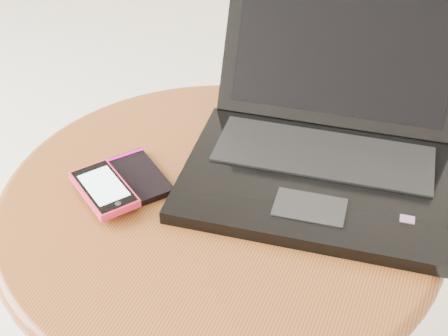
% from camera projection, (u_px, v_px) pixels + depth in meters
% --- Properties ---
extents(table, '(0.60, 0.60, 0.47)m').
position_uv_depth(table, '(219.00, 252.00, 0.94)').
color(table, brown).
rests_on(table, ground).
extents(laptop, '(0.39, 0.39, 0.22)m').
position_uv_depth(laptop, '(325.00, 142.00, 0.91)').
color(laptop, black).
rests_on(laptop, table).
extents(phone_black, '(0.12, 0.11, 0.01)m').
position_uv_depth(phone_black, '(139.00, 176.00, 0.91)').
color(phone_black, black).
rests_on(phone_black, table).
extents(phone_pink, '(0.12, 0.11, 0.01)m').
position_uv_depth(phone_pink, '(104.00, 189.00, 0.87)').
color(phone_pink, '#DB2247').
rests_on(phone_pink, phone_black).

